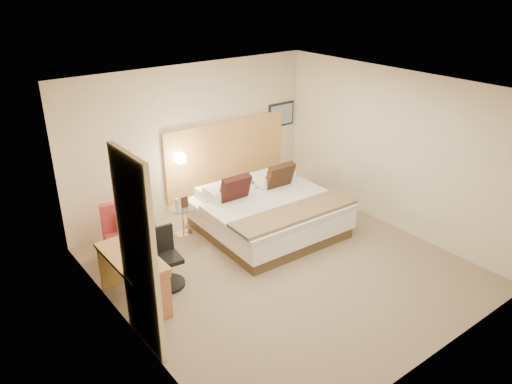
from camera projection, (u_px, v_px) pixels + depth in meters
floor at (283, 268)px, 7.54m from camera, size 4.80×5.00×0.02m
ceiling at (287, 89)px, 6.43m from camera, size 4.80×5.00×0.02m
wall_back at (192, 141)px, 8.81m from camera, size 4.80×0.02×2.70m
wall_front at (442, 261)px, 5.17m from camera, size 4.80×0.02×2.70m
wall_left at (123, 237)px, 5.65m from camera, size 0.02×5.00×2.70m
wall_right at (394, 151)px, 8.33m from camera, size 0.02×5.00×2.70m
headboard_panel at (227, 155)px, 9.33m from camera, size 2.60×0.04×1.30m
art_frame at (281, 114)px, 9.85m from camera, size 0.62×0.03×0.47m
art_canvas at (282, 115)px, 9.83m from camera, size 0.54×0.01×0.39m
lamp_arm at (178, 157)px, 8.63m from camera, size 0.02×0.12×0.02m
lamp_shade at (180, 158)px, 8.58m from camera, size 0.15×0.15×0.15m
curtain at (138, 254)px, 5.55m from camera, size 0.06×0.90×2.42m
bottle_a at (177, 204)px, 8.23m from camera, size 0.06×0.06×0.18m
menu_folder at (184, 202)px, 8.28m from camera, size 0.12×0.06×0.19m
bed at (268, 213)px, 8.46m from camera, size 2.21×2.15×1.05m
lounge_chair at (133, 236)px, 7.74m from camera, size 0.90×0.82×0.85m
side_table at (183, 219)px, 8.40m from camera, size 0.50×0.50×0.49m
desk at (134, 265)px, 6.51m from camera, size 0.55×1.19×0.74m
desk_chair at (165, 263)px, 7.00m from camera, size 0.54×0.54×0.86m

